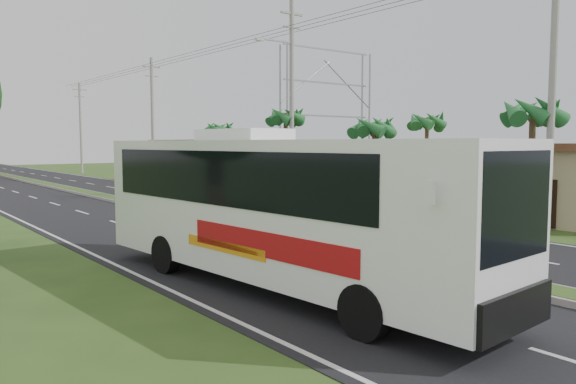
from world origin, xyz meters
TOP-DOWN VIEW (x-y plane):
  - ground at (0.00, 0.00)m, footprint 180.00×180.00m
  - road_asphalt at (0.00, 20.00)m, footprint 14.00×160.00m
  - median_strip at (0.00, 20.00)m, footprint 1.20×160.00m
  - lane_edge_left at (-6.70, 20.00)m, footprint 0.12×160.00m
  - lane_edge_right at (6.70, 20.00)m, footprint 0.12×160.00m
  - shop_near at (14.00, 6.00)m, footprint 8.60×12.60m
  - shop_mid at (14.00, 22.00)m, footprint 7.60×10.60m
  - shop_far at (14.00, 36.00)m, footprint 8.60×11.60m
  - palm_verge_a at (9.00, 3.00)m, footprint 2.40×2.40m
  - palm_verge_b at (9.40, 12.00)m, footprint 2.40×2.40m
  - palm_verge_c at (8.80, 19.00)m, footprint 2.40×2.40m
  - palm_verge_d at (9.30, 28.00)m, footprint 2.40×2.40m
  - palm_behind_shop at (17.50, 15.00)m, footprint 2.40×2.40m
  - utility_pole_a at (8.50, 2.00)m, footprint 1.60×0.28m
  - utility_pole_b at (8.47, 18.00)m, footprint 3.20×0.28m
  - utility_pole_c at (8.50, 38.00)m, footprint 1.60×0.28m
  - utility_pole_d at (8.50, 58.00)m, footprint 1.60×0.28m
  - billboard_lattice at (22.00, 30.00)m, footprint 10.18×1.18m
  - coach_bus_main at (-4.60, 1.99)m, footprint 3.40×12.17m
  - motorcyclist at (-0.90, 6.67)m, footprint 1.86×1.04m

SIDE VIEW (x-z plane):
  - ground at x=0.00m, z-range 0.00..0.00m
  - lane_edge_left at x=-6.70m, z-range 0.00..0.00m
  - lane_edge_right at x=6.70m, z-range 0.00..0.00m
  - road_asphalt at x=0.00m, z-range 0.00..0.02m
  - median_strip at x=0.00m, z-range 0.01..0.20m
  - motorcyclist at x=-0.90m, z-range -0.32..1.88m
  - shop_near at x=14.00m, z-range 0.02..3.54m
  - shop_mid at x=14.00m, z-range 0.02..3.69m
  - shop_far at x=14.00m, z-range 0.02..3.84m
  - coach_bus_main at x=-4.60m, z-range 0.19..4.08m
  - palm_verge_b at x=9.40m, z-range 1.83..6.88m
  - palm_verge_d at x=9.30m, z-range 1.92..7.17m
  - palm_verge_a at x=9.00m, z-range 2.02..7.47m
  - palm_behind_shop at x=17.50m, z-range 2.11..7.76m
  - palm_verge_c at x=8.80m, z-range 2.20..8.05m
  - utility_pole_d at x=8.50m, z-range 0.17..10.67m
  - utility_pole_a at x=8.50m, z-range 0.17..11.17m
  - utility_pole_c at x=8.50m, z-range 0.17..11.17m
  - utility_pole_b at x=8.47m, z-range 0.26..12.26m
  - billboard_lattice at x=22.00m, z-range 0.79..12.86m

